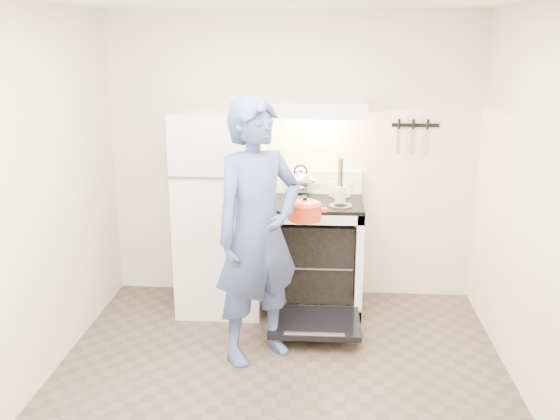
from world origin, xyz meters
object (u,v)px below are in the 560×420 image
object	(u,v)px
refrigerator	(221,212)
dutch_oven	(305,212)
stove_body	(316,256)
tea_kettle	(301,180)
person	(258,233)

from	to	relation	value
refrigerator	dutch_oven	size ratio (longest dim) A/B	5.28
dutch_oven	stove_body	bearing A→B (deg)	81.28
stove_body	tea_kettle	size ratio (longest dim) A/B	3.52
refrigerator	tea_kettle	world-z (taller)	refrigerator
refrigerator	dutch_oven	bearing A→B (deg)	-37.51
stove_body	person	xyz separation A→B (m)	(-0.41, -0.90, 0.49)
tea_kettle	stove_body	bearing A→B (deg)	-55.83
refrigerator	tea_kettle	size ratio (longest dim) A/B	6.50
refrigerator	stove_body	size ratio (longest dim) A/B	1.85
tea_kettle	person	size ratio (longest dim) A/B	0.14
stove_body	dutch_oven	distance (m)	0.81
tea_kettle	person	xyz separation A→B (m)	(-0.26, -1.12, -0.13)
stove_body	refrigerator	bearing A→B (deg)	-178.23
refrigerator	stove_body	world-z (taller)	refrigerator
tea_kettle	person	distance (m)	1.15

